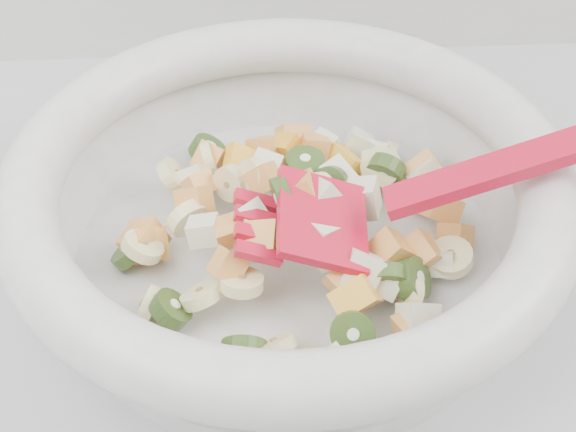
{
  "coord_description": "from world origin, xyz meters",
  "views": [
    {
      "loc": [
        0.15,
        1.05,
        1.32
      ],
      "look_at": [
        0.18,
        1.46,
        0.95
      ],
      "focal_mm": 55.0,
      "sensor_mm": 36.0,
      "label": 1
    }
  ],
  "objects": [
    {
      "name": "mixing_bowl",
      "position": [
        0.18,
        1.46,
        0.95
      ],
      "size": [
        0.44,
        0.35,
        0.16
      ],
      "color": "silver",
      "rests_on": "counter"
    }
  ]
}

